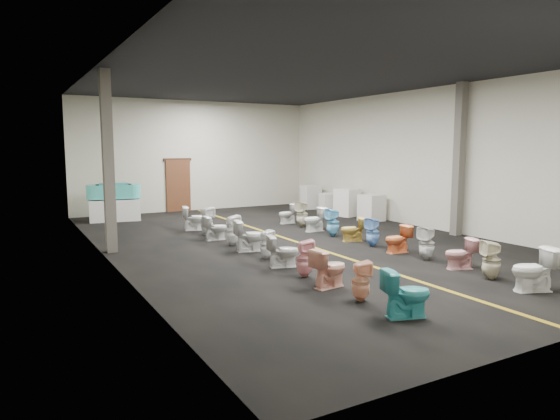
# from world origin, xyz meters

# --- Properties ---
(floor) EXTENTS (16.00, 16.00, 0.00)m
(floor) POSITION_xyz_m (0.00, 0.00, 0.00)
(floor) COLOR black
(floor) RESTS_ON ground
(ceiling) EXTENTS (16.00, 16.00, 0.00)m
(ceiling) POSITION_xyz_m (0.00, 0.00, 4.50)
(ceiling) COLOR black
(ceiling) RESTS_ON ground
(wall_back) EXTENTS (10.00, 0.00, 10.00)m
(wall_back) POSITION_xyz_m (0.00, 8.00, 2.25)
(wall_back) COLOR beige
(wall_back) RESTS_ON ground
(wall_left) EXTENTS (0.00, 16.00, 16.00)m
(wall_left) POSITION_xyz_m (-5.00, 0.00, 2.25)
(wall_left) COLOR beige
(wall_left) RESTS_ON ground
(wall_right) EXTENTS (0.00, 16.00, 16.00)m
(wall_right) POSITION_xyz_m (5.00, 0.00, 2.25)
(wall_right) COLOR beige
(wall_right) RESTS_ON ground
(aisle_stripe) EXTENTS (0.12, 15.60, 0.01)m
(aisle_stripe) POSITION_xyz_m (0.00, 0.00, 0.00)
(aisle_stripe) COLOR olive
(aisle_stripe) RESTS_ON floor
(back_door) EXTENTS (1.00, 0.10, 2.10)m
(back_door) POSITION_xyz_m (-0.80, 7.94, 1.05)
(back_door) COLOR #562D19
(back_door) RESTS_ON floor
(door_frame) EXTENTS (1.15, 0.08, 0.10)m
(door_frame) POSITION_xyz_m (-0.80, 7.95, 2.12)
(door_frame) COLOR #331C11
(door_frame) RESTS_ON back_door
(column_left) EXTENTS (0.25, 0.25, 4.50)m
(column_left) POSITION_xyz_m (-4.75, 1.00, 2.25)
(column_left) COLOR #59544C
(column_left) RESTS_ON floor
(column_right) EXTENTS (0.25, 0.25, 4.50)m
(column_right) POSITION_xyz_m (4.75, -1.50, 2.25)
(column_right) COLOR #59544C
(column_right) RESTS_ON floor
(display_table) EXTENTS (1.80, 1.06, 0.76)m
(display_table) POSITION_xyz_m (-3.62, 6.50, 0.38)
(display_table) COLOR white
(display_table) RESTS_ON floor
(bathtub) EXTENTS (1.85, 0.85, 0.55)m
(bathtub) POSITION_xyz_m (-3.62, 6.50, 1.07)
(bathtub) COLOR #41BBB4
(bathtub) RESTS_ON display_table
(appliance_crate_a) EXTENTS (0.79, 0.79, 0.94)m
(appliance_crate_a) POSITION_xyz_m (4.40, 2.00, 0.47)
(appliance_crate_a) COLOR silver
(appliance_crate_a) RESTS_ON floor
(appliance_crate_b) EXTENTS (0.92, 0.92, 1.05)m
(appliance_crate_b) POSITION_xyz_m (4.40, 3.44, 0.52)
(appliance_crate_b) COLOR white
(appliance_crate_b) RESTS_ON floor
(appliance_crate_c) EXTENTS (0.80, 0.80, 0.77)m
(appliance_crate_c) POSITION_xyz_m (4.40, 4.63, 0.38)
(appliance_crate_c) COLOR silver
(appliance_crate_c) RESTS_ON floor
(appliance_crate_d) EXTENTS (0.78, 0.78, 1.00)m
(appliance_crate_d) POSITION_xyz_m (4.40, 6.02, 0.50)
(appliance_crate_d) COLOR silver
(appliance_crate_d) RESTS_ON floor
(toilet_left_0) EXTENTS (0.84, 0.63, 0.76)m
(toilet_left_0) POSITION_xyz_m (-1.69, -6.24, 0.38)
(toilet_left_0) COLOR teal
(toilet_left_0) RESTS_ON floor
(toilet_left_1) EXTENTS (0.40, 0.40, 0.70)m
(toilet_left_1) POSITION_xyz_m (-1.79, -5.24, 0.35)
(toilet_left_1) COLOR #F4B18E
(toilet_left_1) RESTS_ON floor
(toilet_left_2) EXTENTS (0.79, 0.53, 0.75)m
(toilet_left_2) POSITION_xyz_m (-1.78, -4.29, 0.37)
(toilet_left_2) COLOR #F2AD97
(toilet_left_2) RESTS_ON floor
(toilet_left_3) EXTENTS (0.44, 0.44, 0.77)m
(toilet_left_3) POSITION_xyz_m (-1.78, -3.41, 0.39)
(toilet_left_3) COLOR #EBA5AA
(toilet_left_3) RESTS_ON floor
(toilet_left_4) EXTENTS (0.77, 0.56, 0.71)m
(toilet_left_4) POSITION_xyz_m (-1.75, -2.46, 0.35)
(toilet_left_4) COLOR silver
(toilet_left_4) RESTS_ON floor
(toilet_left_5) EXTENTS (0.37, 0.37, 0.68)m
(toilet_left_5) POSITION_xyz_m (-1.68, -1.54, 0.34)
(toilet_left_5) COLOR white
(toilet_left_5) RESTS_ON floor
(toilet_left_6) EXTENTS (0.86, 0.59, 0.80)m
(toilet_left_6) POSITION_xyz_m (-1.67, -0.61, 0.40)
(toilet_left_6) COLOR silver
(toilet_left_6) RESTS_ON floor
(toilet_left_7) EXTENTS (0.38, 0.37, 0.82)m
(toilet_left_7) POSITION_xyz_m (-1.74, 0.31, 0.41)
(toilet_left_7) COLOR white
(toilet_left_7) RESTS_ON floor
(toilet_left_8) EXTENTS (0.69, 0.40, 0.69)m
(toilet_left_8) POSITION_xyz_m (-1.85, 1.27, 0.35)
(toilet_left_8) COLOR silver
(toilet_left_8) RESTS_ON floor
(toilet_left_9) EXTENTS (0.46, 0.45, 0.84)m
(toilet_left_9) POSITION_xyz_m (-1.78, 2.14, 0.42)
(toilet_left_9) COLOR silver
(toilet_left_9) RESTS_ON floor
(toilet_left_10) EXTENTS (0.83, 0.59, 0.77)m
(toilet_left_10) POSITION_xyz_m (-1.81, 3.14, 0.38)
(toilet_left_10) COLOR white
(toilet_left_10) RESTS_ON floor
(toilet_right_1) EXTENTS (0.91, 0.72, 0.82)m
(toilet_right_1) POSITION_xyz_m (1.33, -6.33, 0.41)
(toilet_right_1) COLOR white
(toilet_right_1) RESTS_ON floor
(toilet_right_2) EXTENTS (0.48, 0.47, 0.79)m
(toilet_right_2) POSITION_xyz_m (1.37, -5.39, 0.39)
(toilet_right_2) COLOR beige
(toilet_right_2) RESTS_ON floor
(toilet_right_3) EXTENTS (0.75, 0.59, 0.68)m
(toilet_right_3) POSITION_xyz_m (1.50, -4.50, 0.34)
(toilet_right_3) COLOR #E3A1A2
(toilet_right_3) RESTS_ON floor
(toilet_right_4) EXTENTS (0.43, 0.43, 0.80)m
(toilet_right_4) POSITION_xyz_m (1.51, -3.51, 0.40)
(toilet_right_4) COLOR silver
(toilet_right_4) RESTS_ON floor
(toilet_right_5) EXTENTS (0.71, 0.44, 0.69)m
(toilet_right_5) POSITION_xyz_m (1.48, -2.57, 0.35)
(toilet_right_5) COLOR orange
(toilet_right_5) RESTS_ON floor
(toilet_right_6) EXTENTS (0.42, 0.42, 0.77)m
(toilet_right_6) POSITION_xyz_m (1.45, -1.64, 0.39)
(toilet_right_6) COLOR #71A7E3
(toilet_right_6) RESTS_ON floor
(toilet_right_7) EXTENTS (0.76, 0.61, 0.68)m
(toilet_right_7) POSITION_xyz_m (1.41, -0.82, 0.34)
(toilet_right_7) COLOR gold
(toilet_right_7) RESTS_ON floor
(toilet_right_8) EXTENTS (0.39, 0.38, 0.83)m
(toilet_right_8) POSITION_xyz_m (1.39, 0.11, 0.41)
(toilet_right_8) COLOR #75C9F1
(toilet_right_8) RESTS_ON floor
(toilet_right_9) EXTENTS (0.74, 0.43, 0.75)m
(toilet_right_9) POSITION_xyz_m (1.39, 1.10, 0.37)
(toilet_right_9) COLOR white
(toilet_right_9) RESTS_ON floor
(toilet_right_10) EXTENTS (0.51, 0.50, 0.86)m
(toilet_right_10) POSITION_xyz_m (1.49, 2.00, 0.43)
(toilet_right_10) COLOR beige
(toilet_right_10) RESTS_ON floor
(toilet_right_11) EXTENTS (0.66, 0.38, 0.67)m
(toilet_right_11) POSITION_xyz_m (1.47, 2.91, 0.34)
(toilet_right_11) COLOR white
(toilet_right_11) RESTS_ON floor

